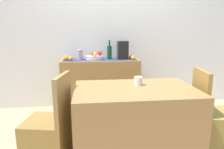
{
  "coord_description": "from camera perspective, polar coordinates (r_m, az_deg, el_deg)",
  "views": [
    {
      "loc": [
        -0.36,
        -2.31,
        1.3
      ],
      "look_at": [
        -0.06,
        0.38,
        0.71
      ],
      "focal_mm": 33.13,
      "sensor_mm": 36.0,
      "label": 1
    }
  ],
  "objects": [
    {
      "name": "dining_table",
      "position": [
        2.17,
        6.23,
        -13.19
      ],
      "size": [
        1.19,
        0.74,
        0.74
      ],
      "primitive_type": "cube",
      "color": "olive",
      "rests_on": "ground"
    },
    {
      "name": "coffee_maker",
      "position": [
        3.29,
        2.95,
        6.71
      ],
      "size": [
        0.16,
        0.18,
        0.29
      ],
      "primitive_type": "cube",
      "color": "black",
      "rests_on": "sideboard_console"
    },
    {
      "name": "room_wall_rear",
      "position": [
        3.51,
        -0.59,
        13.15
      ],
      "size": [
        6.4,
        0.06,
        2.7
      ],
      "primitive_type": "cube",
      "color": "silver",
      "rests_on": "ground"
    },
    {
      "name": "apple_front",
      "position": [
        3.25,
        -5.23,
        5.77
      ],
      "size": [
        0.07,
        0.07,
        0.07
      ],
      "primitive_type": "sphere",
      "color": "red",
      "rests_on": "fruit_bowl"
    },
    {
      "name": "apple_upper",
      "position": [
        3.26,
        -3.42,
        5.85
      ],
      "size": [
        0.07,
        0.07,
        0.07
      ],
      "primitive_type": "sphere",
      "color": "red",
      "rests_on": "fruit_bowl"
    },
    {
      "name": "orange_loose_mid",
      "position": [
        3.23,
        -12.67,
        4.43
      ],
      "size": [
        0.08,
        0.08,
        0.08
      ],
      "primitive_type": "sphere",
      "color": "orange",
      "rests_on": "sideboard_console"
    },
    {
      "name": "chair_by_corner",
      "position": [
        2.53,
        25.97,
        -13.14
      ],
      "size": [
        0.45,
        0.45,
        0.9
      ],
      "color": "olive",
      "rests_on": "ground"
    },
    {
      "name": "apple_rear",
      "position": [
        3.17,
        -4.77,
        5.57
      ],
      "size": [
        0.06,
        0.06,
        0.06
      ],
      "primitive_type": "sphere",
      "color": "gold",
      "rests_on": "fruit_bowl"
    },
    {
      "name": "orange_loose_end",
      "position": [
        3.3,
        5.34,
        4.78
      ],
      "size": [
        0.07,
        0.07,
        0.07
      ],
      "primitive_type": "sphere",
      "color": "orange",
      "rests_on": "sideboard_console"
    },
    {
      "name": "chair_near_window",
      "position": [
        2.21,
        -17.07,
        -16.27
      ],
      "size": [
        0.47,
        0.47,
        0.9
      ],
      "color": "olive",
      "rests_on": "ground"
    },
    {
      "name": "orange_loose_far",
      "position": [
        3.23,
        5.8,
        4.58
      ],
      "size": [
        0.07,
        0.07,
        0.07
      ],
      "primitive_type": "sphere",
      "color": "orange",
      "rests_on": "sideboard_console"
    },
    {
      "name": "orange_loose_near_bowl",
      "position": [
        3.2,
        -11.39,
        4.32
      ],
      "size": [
        0.07,
        0.07,
        0.07
      ],
      "primitive_type": "sphere",
      "color": "orange",
      "rests_on": "sideboard_console"
    },
    {
      "name": "fruit_bowl",
      "position": [
        3.26,
        -4.91,
        4.68
      ],
      "size": [
        0.27,
        0.27,
        0.06
      ],
      "primitive_type": "cylinder",
      "color": "silver",
      "rests_on": "table_runner"
    },
    {
      "name": "table_runner",
      "position": [
        3.27,
        -3.27,
        4.17
      ],
      "size": [
        1.15,
        0.32,
        0.01
      ],
      "primitive_type": "cube",
      "color": "navy",
      "rests_on": "sideboard_console"
    },
    {
      "name": "coffee_cup",
      "position": [
        2.14,
        7.27,
        -1.79
      ],
      "size": [
        0.09,
        0.09,
        0.09
      ],
      "primitive_type": "cylinder",
      "color": "silver",
      "rests_on": "dining_table"
    },
    {
      "name": "sideboard_console",
      "position": [
        3.36,
        -3.19,
        -2.95
      ],
      "size": [
        1.22,
        0.42,
        0.83
      ],
      "primitive_type": "cube",
      "color": "olive",
      "rests_on": "ground"
    },
    {
      "name": "wine_bottle",
      "position": [
        3.27,
        -0.72,
        6.17
      ],
      "size": [
        0.07,
        0.07,
        0.31
      ],
      "color": "#143A1F",
      "rests_on": "sideboard_console"
    },
    {
      "name": "ground_plane",
      "position": [
        2.68,
        2.18,
        -16.95
      ],
      "size": [
        6.4,
        6.4,
        0.02
      ],
      "primitive_type": "cube",
      "color": "tan",
      "rests_on": "ground"
    },
    {
      "name": "ceramic_vase",
      "position": [
        3.26,
        -8.84,
        5.39
      ],
      "size": [
        0.09,
        0.09,
        0.16
      ],
      "primitive_type": "cylinder",
      "color": "#A38D8B",
      "rests_on": "sideboard_console"
    }
  ]
}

